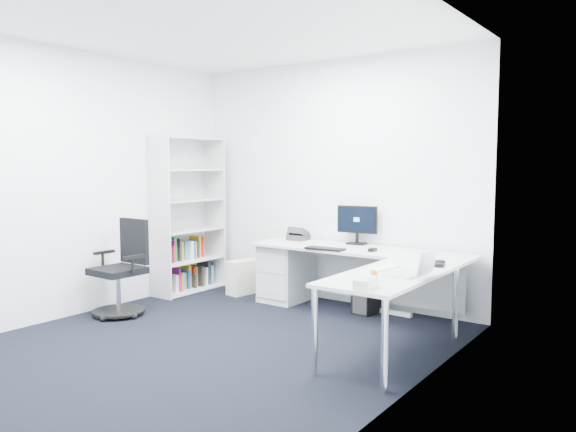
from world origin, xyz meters
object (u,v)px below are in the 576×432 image
Objects in this scene: bookshelf at (188,215)px; laptop at (404,261)px; l_desk at (342,287)px; monitor at (357,224)px; task_chair at (117,268)px.

bookshelf is 6.01× the size of laptop.
monitor is (-0.16, 0.59, 0.56)m from l_desk.
laptop is at bearing -57.03° from monitor.
l_desk is at bearing 145.75° from laptop.
task_chair reaches higher than laptop.
bookshelf reaches higher than monitor.
l_desk is 2.39× the size of task_chair.
l_desk is 1.26m from laptop.
bookshelf is (-2.17, 0.05, 0.60)m from l_desk.
monitor is at bearing 105.05° from l_desk.
bookshelf is at bearing 168.14° from laptop.
bookshelf reaches higher than l_desk.
monitor is (1.81, 1.74, 0.41)m from task_chair.
bookshelf reaches higher than laptop.
monitor is at bearing 45.18° from task_chair.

